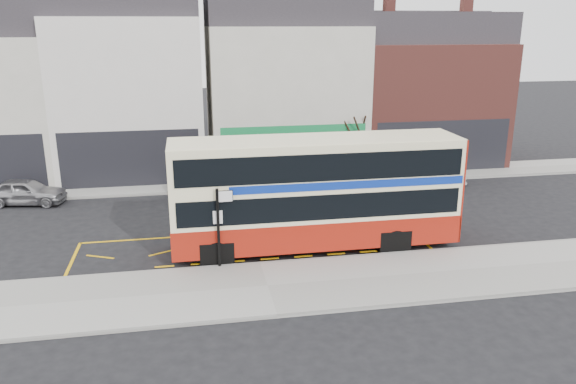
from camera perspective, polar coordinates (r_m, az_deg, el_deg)
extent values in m
plane|color=black|center=(21.47, -2.97, -7.13)|extent=(120.00, 120.00, 0.00)
cube|color=#9C9B94|center=(19.37, -2.08, -9.66)|extent=(40.00, 4.00, 0.15)
cube|color=gray|center=(21.10, -2.84, -7.35)|extent=(40.00, 0.15, 0.15)
cube|color=#9C9B94|center=(31.76, -5.57, 0.98)|extent=(50.00, 3.00, 0.15)
cube|color=silver|center=(34.86, -15.53, 9.30)|extent=(8.00, 8.00, 9.00)
cube|color=#28262B|center=(34.62, -16.26, 18.18)|extent=(8.00, 7.20, 1.80)
cube|color=black|center=(31.46, -15.69, 3.14)|extent=(7.36, 0.06, 3.20)
cube|color=black|center=(31.52, -15.66, 2.80)|extent=(5.60, 0.04, 2.00)
cube|color=beige|center=(35.26, -0.59, 9.58)|extent=(9.00, 8.00, 8.50)
cube|color=#28262B|center=(34.98, -0.61, 17.97)|extent=(9.00, 7.20, 1.80)
cube|color=#167C40|center=(31.86, 0.65, 3.95)|extent=(8.28, 0.06, 3.20)
cube|color=black|center=(31.93, 0.64, 3.60)|extent=(6.30, 0.04, 2.00)
cube|color=brown|center=(37.89, 13.12, 8.89)|extent=(9.00, 8.00, 7.50)
cube|color=#28262B|center=(37.56, 13.61, 15.92)|extent=(9.00, 7.20, 1.80)
cube|color=brown|center=(35.64, 10.24, 18.18)|extent=(0.60, 0.60, 1.20)
cube|color=brown|center=(37.63, 17.68, 17.60)|extent=(0.60, 0.60, 1.20)
cube|color=black|center=(34.68, 15.45, 4.40)|extent=(8.28, 0.06, 3.20)
cube|color=black|center=(34.74, 15.41, 4.09)|extent=(6.30, 0.04, 2.00)
cube|color=#FAF0BE|center=(21.96, 2.80, 0.15)|extent=(11.19, 2.58, 4.12)
cube|color=maroon|center=(22.43, 2.75, -3.52)|extent=(11.23, 2.62, 1.12)
cube|color=maroon|center=(23.79, 16.00, 0.82)|extent=(0.07, 2.58, 4.12)
cube|color=black|center=(22.04, 2.79, -0.55)|extent=(10.74, 2.64, 0.97)
cube|color=black|center=(21.63, 2.85, 3.31)|extent=(10.74, 2.64, 1.02)
cube|color=#0D2C96|center=(22.05, 5.40, 1.61)|extent=(8.95, 2.62, 0.30)
cube|color=black|center=(21.61, -11.78, -1.96)|extent=(0.07, 2.34, 1.63)
cube|color=black|center=(21.12, -12.07, 2.62)|extent=(0.07, 2.34, 1.02)
cube|color=black|center=(21.33, -11.91, 0.50)|extent=(0.06, 1.78, 0.36)
cube|color=#FAF0BE|center=(21.47, 2.88, 5.29)|extent=(11.19, 2.48, 0.12)
cylinder|color=black|center=(21.02, -7.22, -6.27)|extent=(1.02, 0.29, 1.02)
cylinder|color=black|center=(23.16, -7.54, -4.06)|extent=(1.02, 0.29, 1.02)
cylinder|color=black|center=(22.38, 10.80, -4.99)|extent=(1.02, 0.29, 1.02)
cylinder|color=black|center=(24.39, 8.91, -3.03)|extent=(1.02, 0.29, 1.02)
cube|color=black|center=(20.36, -7.09, -3.66)|extent=(0.10, 0.10, 2.95)
cube|color=white|center=(20.01, -6.37, -0.44)|extent=(0.53, 0.06, 0.43)
cube|color=white|center=(20.28, -7.15, -2.56)|extent=(0.35, 0.04, 0.49)
imported|color=#98989C|center=(30.78, -25.11, 0.04)|extent=(4.06, 2.17, 1.31)
imported|color=#464A4E|center=(30.18, -8.34, 1.10)|extent=(3.93, 2.21, 1.23)
imported|color=white|center=(31.74, 14.19, 1.62)|extent=(4.86, 3.05, 1.31)
cylinder|color=black|center=(33.14, 6.48, 3.04)|extent=(0.24, 0.24, 1.72)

